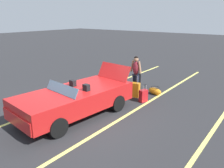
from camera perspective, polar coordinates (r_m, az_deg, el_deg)
ground_plane at (r=8.08m, az=-9.11°, el=-7.76°), size 80.00×80.00×0.00m
lot_line_near at (r=8.98m, az=-14.74°, el=-5.53°), size 18.00×0.12×0.01m
lot_line_mid at (r=7.20m, az=-1.05°, el=-10.76°), size 18.00×0.12×0.01m
lot_line_far at (r=6.14m, az=20.11°, el=-17.27°), size 18.00×0.12×0.01m
convertible_car at (r=7.74m, az=-10.47°, el=-4.19°), size 4.34×2.17×1.51m
suitcase_large_black at (r=10.87m, az=6.36°, el=0.95°), size 0.55×0.51×1.08m
suitcase_medium_bright at (r=9.65m, az=5.82°, el=-1.46°), size 0.31×0.44×0.98m
suitcase_small_carryon at (r=9.15m, az=7.94°, el=-2.98°), size 0.38×0.28×0.74m
duffel_bag at (r=10.11m, az=10.80°, el=-1.74°), size 0.43×0.68×0.34m
traveler_person at (r=10.09m, az=6.04°, el=3.00°), size 0.24×0.61×1.65m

